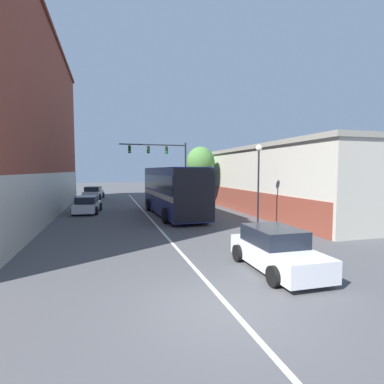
% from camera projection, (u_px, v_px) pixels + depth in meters
% --- Properties ---
extents(ground_plane, '(160.00, 160.00, 0.00)m').
position_uv_depth(ground_plane, '(230.00, 308.00, 7.36)').
color(ground_plane, '#4C4C4F').
extents(lane_center_line, '(0.14, 41.29, 0.01)m').
position_uv_depth(lane_center_line, '(149.00, 217.00, 21.41)').
color(lane_center_line, silver).
rests_on(lane_center_line, ground_plane).
extents(building_right_storefront, '(8.40, 20.38, 5.24)m').
position_uv_depth(building_right_storefront, '(287.00, 178.00, 24.74)').
color(building_right_storefront, '#B7B2A3').
rests_on(building_right_storefront, ground_plane).
extents(bus, '(3.25, 10.21, 3.58)m').
position_uv_depth(bus, '(173.00, 189.00, 22.35)').
color(bus, navy).
rests_on(bus, ground_plane).
extents(hatchback_foreground, '(1.95, 4.09, 1.42)m').
position_uv_depth(hatchback_foreground, '(276.00, 250.00, 10.14)').
color(hatchback_foreground, silver).
rests_on(hatchback_foreground, ground_plane).
extents(parked_car_left_near, '(2.20, 4.35, 1.34)m').
position_uv_depth(parked_car_left_near, '(87.00, 205.00, 23.78)').
color(parked_car_left_near, silver).
rests_on(parked_car_left_near, ground_plane).
extents(parked_car_left_mid, '(2.50, 4.37, 1.46)m').
position_uv_depth(parked_car_left_mid, '(93.00, 193.00, 35.59)').
color(parked_car_left_mid, silver).
rests_on(parked_car_left_mid, ground_plane).
extents(traffic_signal_gantry, '(7.17, 0.36, 6.39)m').
position_uv_depth(traffic_signal_gantry, '(164.00, 158.00, 32.12)').
color(traffic_signal_gantry, black).
rests_on(traffic_signal_gantry, ground_plane).
extents(street_lamp, '(0.38, 0.38, 4.84)m').
position_uv_depth(street_lamp, '(258.00, 174.00, 17.15)').
color(street_lamp, black).
rests_on(street_lamp, ground_plane).
extents(street_tree_near, '(2.65, 2.39, 5.60)m').
position_uv_depth(street_tree_near, '(201.00, 162.00, 28.07)').
color(street_tree_near, '#3D2D1E').
rests_on(street_tree_near, ground_plane).
extents(street_tree_far, '(2.77, 2.49, 4.92)m').
position_uv_depth(street_tree_far, '(207.00, 170.00, 30.45)').
color(street_tree_far, brown).
rests_on(street_tree_far, ground_plane).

